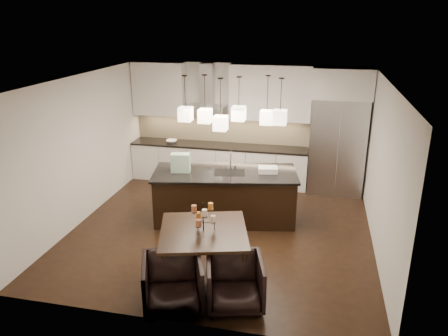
% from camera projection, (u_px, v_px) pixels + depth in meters
% --- Properties ---
extents(floor, '(5.50, 5.50, 0.02)m').
position_uv_depth(floor, '(222.00, 229.00, 8.31)').
color(floor, black).
rests_on(floor, ground).
extents(ceiling, '(5.50, 5.50, 0.02)m').
position_uv_depth(ceiling, '(221.00, 79.00, 7.37)').
color(ceiling, white).
rests_on(ceiling, wall_back).
extents(wall_back, '(5.50, 0.02, 2.80)m').
position_uv_depth(wall_back, '(247.00, 123.00, 10.38)').
color(wall_back, silver).
rests_on(wall_back, ground).
extents(wall_front, '(5.50, 0.02, 2.80)m').
position_uv_depth(wall_front, '(172.00, 228.00, 5.30)').
color(wall_front, silver).
rests_on(wall_front, ground).
extents(wall_left, '(0.02, 5.50, 2.80)m').
position_uv_depth(wall_left, '(82.00, 149.00, 8.40)').
color(wall_left, silver).
rests_on(wall_left, ground).
extents(wall_right, '(0.02, 5.50, 2.80)m').
position_uv_depth(wall_right, '(383.00, 170.00, 7.28)').
color(wall_right, silver).
rests_on(wall_right, ground).
extents(refrigerator, '(1.20, 0.72, 2.15)m').
position_uv_depth(refrigerator, '(337.00, 146.00, 9.71)').
color(refrigerator, '#B7B7BA').
rests_on(refrigerator, floor).
extents(fridge_panel, '(1.26, 0.72, 0.65)m').
position_uv_depth(fridge_panel, '(343.00, 83.00, 9.25)').
color(fridge_panel, silver).
rests_on(fridge_panel, refrigerator).
extents(lower_cabinets, '(4.21, 0.62, 0.88)m').
position_uv_depth(lower_cabinets, '(219.00, 164.00, 10.52)').
color(lower_cabinets, silver).
rests_on(lower_cabinets, floor).
extents(countertop, '(4.21, 0.66, 0.04)m').
position_uv_depth(countertop, '(219.00, 146.00, 10.37)').
color(countertop, black).
rests_on(countertop, lower_cabinets).
extents(backsplash, '(4.21, 0.02, 0.63)m').
position_uv_depth(backsplash, '(221.00, 129.00, 10.54)').
color(backsplash, '#C8BB92').
rests_on(backsplash, countertop).
extents(upper_cab_left, '(1.25, 0.35, 1.25)m').
position_uv_depth(upper_cab_left, '(159.00, 89.00, 10.38)').
color(upper_cab_left, silver).
rests_on(upper_cab_left, wall_back).
extents(upper_cab_right, '(1.85, 0.35, 1.25)m').
position_uv_depth(upper_cab_right, '(270.00, 93.00, 9.84)').
color(upper_cab_right, silver).
rests_on(upper_cab_right, wall_back).
extents(hood_canopy, '(0.90, 0.52, 0.24)m').
position_uv_depth(hood_canopy, '(206.00, 111.00, 10.21)').
color(hood_canopy, '#B7B7BA').
rests_on(hood_canopy, wall_back).
extents(hood_chimney, '(0.30, 0.28, 0.96)m').
position_uv_depth(hood_chimney, '(207.00, 84.00, 10.11)').
color(hood_chimney, '#B7B7BA').
rests_on(hood_chimney, hood_canopy).
extents(fruit_bowl, '(0.30, 0.30, 0.06)m').
position_uv_depth(fruit_bowl, '(172.00, 141.00, 10.54)').
color(fruit_bowl, silver).
rests_on(fruit_bowl, countertop).
extents(island_body, '(2.82, 1.54, 0.94)m').
position_uv_depth(island_body, '(225.00, 197.00, 8.56)').
color(island_body, black).
rests_on(island_body, floor).
extents(island_top, '(2.92, 1.64, 0.04)m').
position_uv_depth(island_top, '(225.00, 173.00, 8.40)').
color(island_top, black).
rests_on(island_top, island_body).
extents(faucet, '(0.15, 0.27, 0.41)m').
position_uv_depth(faucet, '(231.00, 160.00, 8.42)').
color(faucet, silver).
rests_on(faucet, island_top).
extents(tote_bag, '(0.39, 0.26, 0.36)m').
position_uv_depth(tote_bag, '(181.00, 163.00, 8.35)').
color(tote_bag, '#2A673A').
rests_on(tote_bag, island_top).
extents(food_container, '(0.40, 0.32, 0.11)m').
position_uv_depth(food_container, '(268.00, 170.00, 8.36)').
color(food_container, silver).
rests_on(food_container, island_top).
extents(dining_table, '(1.59, 1.59, 0.78)m').
position_uv_depth(dining_table, '(204.00, 253.00, 6.70)').
color(dining_table, black).
rests_on(dining_table, floor).
extents(candelabra, '(0.46, 0.46, 0.46)m').
position_uv_depth(candelabra, '(203.00, 216.00, 6.50)').
color(candelabra, black).
rests_on(candelabra, dining_table).
extents(candle_a, '(0.10, 0.10, 0.10)m').
position_uv_depth(candle_a, '(213.00, 219.00, 6.52)').
color(candle_a, beige).
rests_on(candle_a, candelabra).
extents(candle_b, '(0.10, 0.10, 0.10)m').
position_uv_depth(candle_b, '(198.00, 216.00, 6.62)').
color(candle_b, orange).
rests_on(candle_b, candelabra).
extents(candle_c, '(0.10, 0.10, 0.10)m').
position_uv_depth(candle_c, '(198.00, 223.00, 6.39)').
color(candle_c, '#985132').
rests_on(candle_c, candelabra).
extents(candle_d, '(0.10, 0.10, 0.10)m').
position_uv_depth(candle_d, '(211.00, 206.00, 6.55)').
color(candle_d, orange).
rests_on(candle_d, candelabra).
extents(candle_e, '(0.10, 0.10, 0.10)m').
position_uv_depth(candle_e, '(194.00, 209.00, 6.47)').
color(candle_e, '#985132').
rests_on(candle_e, candelabra).
extents(candle_f, '(0.10, 0.10, 0.10)m').
position_uv_depth(candle_f, '(205.00, 213.00, 6.33)').
color(candle_f, beige).
rests_on(candle_f, candelabra).
extents(armchair_left, '(1.04, 1.05, 0.75)m').
position_uv_depth(armchair_left, '(173.00, 284.00, 5.95)').
color(armchair_left, black).
rests_on(armchair_left, floor).
extents(armchair_right, '(0.95, 0.96, 0.72)m').
position_uv_depth(armchair_right, '(235.00, 283.00, 6.00)').
color(armchair_right, black).
rests_on(armchair_right, floor).
extents(pendant_a, '(0.24, 0.24, 0.26)m').
position_uv_depth(pendant_a, '(186.00, 114.00, 8.20)').
color(pendant_a, '#F6E5CE').
rests_on(pendant_a, ceiling).
extents(pendant_b, '(0.24, 0.24, 0.26)m').
position_uv_depth(pendant_b, '(205.00, 116.00, 8.32)').
color(pendant_b, '#F6E5CE').
rests_on(pendant_b, ceiling).
extents(pendant_c, '(0.24, 0.24, 0.26)m').
position_uv_depth(pendant_c, '(239.00, 114.00, 8.03)').
color(pendant_c, '#F6E5CE').
rests_on(pendant_c, ceiling).
extents(pendant_d, '(0.24, 0.24, 0.26)m').
position_uv_depth(pendant_d, '(267.00, 117.00, 8.23)').
color(pendant_d, '#F6E5CE').
rests_on(pendant_d, ceiling).
extents(pendant_e, '(0.24, 0.24, 0.26)m').
position_uv_depth(pendant_e, '(280.00, 117.00, 7.87)').
color(pendant_e, '#F6E5CE').
rests_on(pendant_e, ceiling).
extents(pendant_f, '(0.24, 0.24, 0.26)m').
position_uv_depth(pendant_f, '(221.00, 123.00, 7.89)').
color(pendant_f, '#F6E5CE').
rests_on(pendant_f, ceiling).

